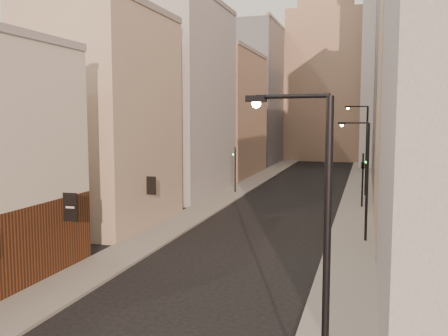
% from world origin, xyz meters
% --- Properties ---
extents(sidewalk_left, '(3.00, 140.00, 0.15)m').
position_xyz_m(sidewalk_left, '(-6.50, 55.00, 0.07)').
color(sidewalk_left, gray).
rests_on(sidewalk_left, ground).
extents(sidewalk_right, '(3.00, 140.00, 0.15)m').
position_xyz_m(sidewalk_right, '(6.50, 55.00, 0.07)').
color(sidewalk_right, gray).
rests_on(sidewalk_right, ground).
extents(left_bldg_beige, '(8.00, 12.00, 16.00)m').
position_xyz_m(left_bldg_beige, '(-12.00, 26.00, 8.00)').
color(left_bldg_beige, tan).
rests_on(left_bldg_beige, ground).
extents(left_bldg_grey, '(8.00, 16.00, 20.00)m').
position_xyz_m(left_bldg_grey, '(-12.00, 42.00, 10.00)').
color(left_bldg_grey, gray).
rests_on(left_bldg_grey, ground).
extents(left_bldg_tan, '(8.00, 18.00, 17.00)m').
position_xyz_m(left_bldg_tan, '(-12.00, 60.00, 8.50)').
color(left_bldg_tan, '#92715B').
rests_on(left_bldg_tan, ground).
extents(left_bldg_wingrid, '(8.00, 20.00, 24.00)m').
position_xyz_m(left_bldg_wingrid, '(-12.00, 80.00, 12.00)').
color(left_bldg_wingrid, gray).
rests_on(left_bldg_wingrid, ground).
extents(right_bldg_beige, '(8.00, 16.00, 20.00)m').
position_xyz_m(right_bldg_beige, '(12.00, 30.00, 10.00)').
color(right_bldg_beige, tan).
rests_on(right_bldg_beige, ground).
extents(right_bldg_wingrid, '(8.00, 20.00, 26.00)m').
position_xyz_m(right_bldg_wingrid, '(12.00, 50.00, 13.00)').
color(right_bldg_wingrid, gray).
rests_on(right_bldg_wingrid, ground).
extents(highrise, '(21.00, 23.00, 51.20)m').
position_xyz_m(highrise, '(18.00, 78.00, 25.66)').
color(highrise, gray).
rests_on(highrise, ground).
extents(clock_tower, '(14.00, 14.00, 44.90)m').
position_xyz_m(clock_tower, '(-1.00, 92.00, 17.63)').
color(clock_tower, '#92715B').
rests_on(clock_tower, ground).
extents(white_tower, '(8.00, 8.00, 41.50)m').
position_xyz_m(white_tower, '(10.00, 78.00, 18.61)').
color(white_tower, silver).
rests_on(white_tower, ground).
extents(streetlamp_near, '(2.30, 0.56, 8.82)m').
position_xyz_m(streetlamp_near, '(6.24, 4.41, 5.04)').
color(streetlamp_near, black).
rests_on(streetlamp_near, ground).
extents(streetlamp_mid, '(2.05, 0.61, 7.91)m').
position_xyz_m(streetlamp_mid, '(7.20, 25.37, 4.52)').
color(streetlamp_mid, black).
rests_on(streetlamp_mid, ground).
extents(streetlamp_far, '(2.36, 1.00, 9.37)m').
position_xyz_m(streetlamp_far, '(7.02, 45.06, 5.35)').
color(streetlamp_far, black).
rests_on(streetlamp_far, ground).
extents(traffic_light_left, '(0.60, 0.53, 5.00)m').
position_xyz_m(traffic_light_left, '(-6.35, 43.63, 3.64)').
color(traffic_light_left, black).
rests_on(traffic_light_left, ground).
extents(traffic_light_right, '(0.65, 0.63, 5.00)m').
position_xyz_m(traffic_light_right, '(7.00, 38.16, 3.80)').
color(traffic_light_right, black).
rests_on(traffic_light_right, ground).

